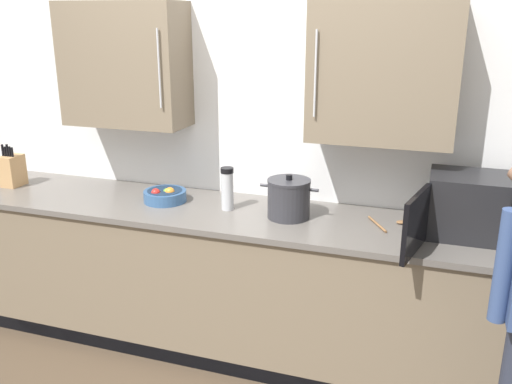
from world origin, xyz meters
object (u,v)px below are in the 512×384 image
at_px(stock_pot, 289,198).
at_px(thermos_flask, 227,189).
at_px(wooden_spoon, 390,223).
at_px(knife_block, 13,170).
at_px(microwave_oven, 475,207).
at_px(fruit_bowl, 165,195).

height_order(stock_pot, thermos_flask, thermos_flask).
distance_m(stock_pot, wooden_spoon, 0.58).
height_order(knife_block, stock_pot, knife_block).
bearing_deg(wooden_spoon, thermos_flask, -177.04).
bearing_deg(microwave_oven, stock_pot, -178.07).
height_order(knife_block, thermos_flask, knife_block).
relative_size(knife_block, stock_pot, 0.86).
distance_m(microwave_oven, stock_pot, 1.00).
bearing_deg(thermos_flask, microwave_oven, 0.79).
xyz_separation_m(knife_block, stock_pot, (1.95, -0.00, 0.00)).
xyz_separation_m(microwave_oven, stock_pot, (-1.00, -0.03, -0.05)).
height_order(thermos_flask, fruit_bowl, thermos_flask).
xyz_separation_m(wooden_spoon, fruit_bowl, (-1.38, -0.04, 0.03)).
relative_size(microwave_oven, wooden_spoon, 3.16).
bearing_deg(knife_block, wooden_spoon, 1.44).
bearing_deg(fruit_bowl, wooden_spoon, 1.50).
xyz_separation_m(microwave_oven, thermos_flask, (-1.38, -0.02, -0.03)).
distance_m(microwave_oven, wooden_spoon, 0.46).
bearing_deg(fruit_bowl, stock_pot, -1.95).
xyz_separation_m(microwave_oven, wooden_spoon, (-0.43, 0.03, -0.16)).
relative_size(microwave_oven, stock_pot, 2.11).
bearing_deg(microwave_oven, knife_block, -179.36).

